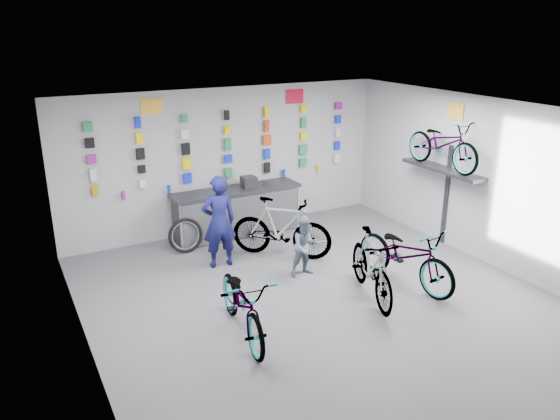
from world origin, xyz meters
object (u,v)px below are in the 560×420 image
counter (237,213)px  bike_center (372,266)px  bike_service (281,228)px  bike_left (243,303)px  clerk (219,222)px  bike_right (406,254)px  customer (305,246)px

counter → bike_center: bike_center is taller
counter → bike_service: 1.45m
counter → bike_service: size_ratio=1.40×
bike_service → bike_left: bearing=-176.2°
bike_center → clerk: (-1.67, 2.29, 0.30)m
bike_center → bike_right: size_ratio=0.89×
bike_left → customer: (1.77, 1.27, 0.04)m
customer → bike_left: bearing=-140.4°
counter → bike_left: 3.89m
counter → bike_center: 3.63m
bike_service → customer: (-0.01, -0.90, -0.04)m
bike_right → customer: size_ratio=1.90×
bike_service → clerk: bearing=125.4°
bike_right → counter: bearing=106.0°
clerk → bike_service: bearing=176.4°
bike_left → customer: customer is taller
bike_center → bike_service: (-0.49, 2.12, 0.03)m
bike_center → bike_right: 0.82m
bike_right → bike_service: (-1.30, 1.99, 0.04)m
bike_left → bike_center: size_ratio=1.04×
bike_left → bike_center: bearing=8.8°
bike_center → clerk: size_ratio=1.07×
bike_center → bike_service: size_ratio=0.95×
bike_right → bike_service: bike_service is taller
bike_service → clerk: clerk is taller
counter → bike_service: bike_service is taller
counter → customer: 2.34m
bike_service → customer: 0.90m
bike_center → clerk: clerk is taller
bike_left → clerk: clerk is taller
clerk → customer: size_ratio=1.58×
bike_left → counter: bearing=75.0°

